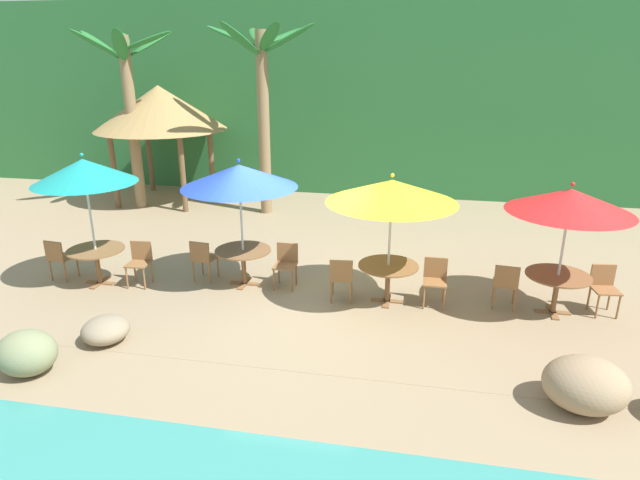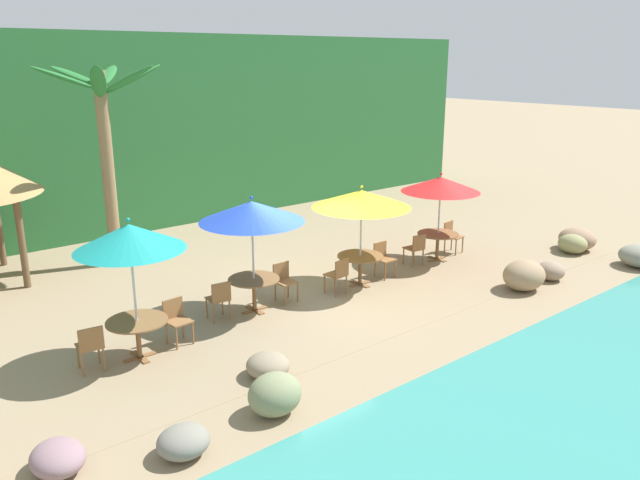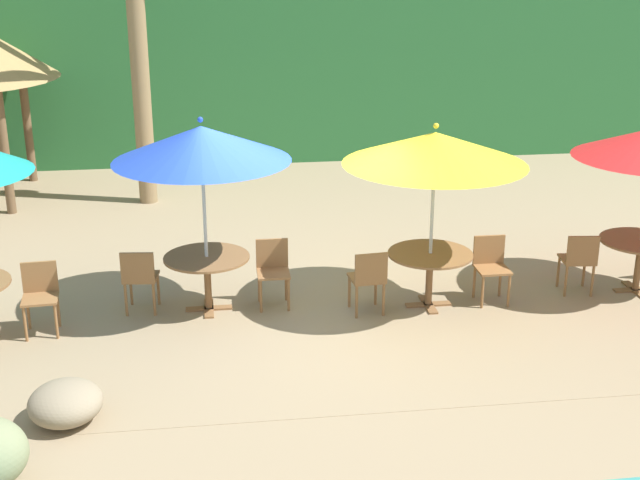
# 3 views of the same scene
# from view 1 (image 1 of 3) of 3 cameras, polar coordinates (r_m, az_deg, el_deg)

# --- Properties ---
(ground_plane) EXTENTS (120.00, 120.00, 0.00)m
(ground_plane) POSITION_cam_1_polar(r_m,az_deg,el_deg) (10.38, -2.28, -5.78)
(ground_plane) COLOR #937F60
(terrace_deck) EXTENTS (18.00, 5.20, 0.01)m
(terrace_deck) POSITION_cam_1_polar(r_m,az_deg,el_deg) (10.38, -2.28, -5.76)
(terrace_deck) COLOR #937F60
(terrace_deck) RESTS_ON ground
(foliage_backdrop) EXTENTS (28.00, 2.40, 6.00)m
(foliage_backdrop) POSITION_cam_1_polar(r_m,az_deg,el_deg) (18.33, 4.25, 14.87)
(foliage_backdrop) COLOR #286633
(foliage_backdrop) RESTS_ON ground
(rock_seawall) EXTENTS (16.87, 2.90, 0.71)m
(rock_seawall) POSITION_cam_1_polar(r_m,az_deg,el_deg) (7.65, 10.63, -13.52)
(rock_seawall) COLOR #9A775C
(rock_seawall) RESTS_ON ground
(umbrella_teal) EXTENTS (1.93, 1.93, 2.64)m
(umbrella_teal) POSITION_cam_1_polar(r_m,az_deg,el_deg) (11.05, -23.78, 6.70)
(umbrella_teal) COLOR silver
(umbrella_teal) RESTS_ON ground
(dining_table_teal) EXTENTS (1.10, 1.10, 0.74)m
(dining_table_teal) POSITION_cam_1_polar(r_m,az_deg,el_deg) (11.49, -22.66, -1.48)
(dining_table_teal) COLOR brown
(dining_table_teal) RESTS_ON ground
(chair_teal_seaward) EXTENTS (0.45, 0.46, 0.87)m
(chair_teal_seaward) POSITION_cam_1_polar(r_m,az_deg,el_deg) (11.21, -18.58, -2.02)
(chair_teal_seaward) COLOR olive
(chair_teal_seaward) RESTS_ON ground
(chair_teal_inland) EXTENTS (0.47, 0.48, 0.87)m
(chair_teal_inland) POSITION_cam_1_polar(r_m,az_deg,el_deg) (12.02, -25.98, -1.59)
(chair_teal_inland) COLOR olive
(chair_teal_inland) RESTS_ON ground
(umbrella_blue) EXTENTS (2.21, 2.21, 2.54)m
(umbrella_blue) POSITION_cam_1_polar(r_m,az_deg,el_deg) (10.23, -8.58, 6.72)
(umbrella_blue) COLOR silver
(umbrella_blue) RESTS_ON ground
(dining_table_blue) EXTENTS (1.10, 1.10, 0.74)m
(dining_table_blue) POSITION_cam_1_polar(r_m,az_deg,el_deg) (10.68, -8.16, -1.65)
(dining_table_blue) COLOR brown
(dining_table_blue) RESTS_ON ground
(chair_blue_seaward) EXTENTS (0.42, 0.43, 0.87)m
(chair_blue_seaward) POSITION_cam_1_polar(r_m,az_deg,el_deg) (10.55, -3.61, -2.34)
(chair_blue_seaward) COLOR olive
(chair_blue_seaward) RESTS_ON ground
(chair_blue_inland) EXTENTS (0.46, 0.47, 0.87)m
(chair_blue_inland) POSITION_cam_1_polar(r_m,az_deg,el_deg) (11.02, -12.34, -1.81)
(chair_blue_inland) COLOR olive
(chair_blue_inland) RESTS_ON ground
(umbrella_yellow) EXTENTS (2.32, 2.32, 2.44)m
(umbrella_yellow) POSITION_cam_1_polar(r_m,az_deg,el_deg) (9.44, 7.63, 5.15)
(umbrella_yellow) COLOR silver
(umbrella_yellow) RESTS_ON ground
(dining_table_yellow) EXTENTS (1.10, 1.10, 0.74)m
(dining_table_yellow) POSITION_cam_1_polar(r_m,az_deg,el_deg) (9.91, 7.24, -3.31)
(dining_table_yellow) COLOR brown
(dining_table_yellow) RESTS_ON ground
(chair_yellow_seaward) EXTENTS (0.42, 0.43, 0.87)m
(chair_yellow_seaward) POSITION_cam_1_polar(r_m,az_deg,el_deg) (10.02, 12.12, -3.96)
(chair_yellow_seaward) COLOR olive
(chair_yellow_seaward) RESTS_ON ground
(chair_yellow_inland) EXTENTS (0.46, 0.46, 0.87)m
(chair_yellow_inland) POSITION_cam_1_polar(r_m,az_deg,el_deg) (9.87, 2.29, -3.88)
(chair_yellow_inland) COLOR olive
(chair_yellow_inland) RESTS_ON ground
(umbrella_red) EXTENTS (2.07, 2.07, 2.39)m
(umbrella_red) POSITION_cam_1_polar(r_m,az_deg,el_deg) (9.84, 25.03, 3.80)
(umbrella_red) COLOR silver
(umbrella_red) RESTS_ON ground
(dining_table_red) EXTENTS (1.10, 1.10, 0.74)m
(dining_table_red) POSITION_cam_1_polar(r_m,az_deg,el_deg) (10.29, 23.89, -4.03)
(dining_table_red) COLOR brown
(dining_table_red) RESTS_ON ground
(chair_red_seaward) EXTENTS (0.47, 0.48, 0.87)m
(chair_red_seaward) POSITION_cam_1_polar(r_m,az_deg,el_deg) (10.73, 27.92, -4.30)
(chair_red_seaward) COLOR olive
(chair_red_seaward) RESTS_ON ground
(chair_red_inland) EXTENTS (0.47, 0.47, 0.87)m
(chair_red_inland) POSITION_cam_1_polar(r_m,az_deg,el_deg) (10.16, 19.11, -4.31)
(chair_red_inland) COLOR olive
(chair_red_inland) RESTS_ON ground
(palm_tree_nearest) EXTENTS (2.98, 2.79, 5.03)m
(palm_tree_nearest) POSITION_cam_1_polar(r_m,az_deg,el_deg) (16.54, -19.66, 14.79)
(palm_tree_nearest) COLOR olive
(palm_tree_nearest) RESTS_ON ground
(palm_tree_second) EXTENTS (3.15, 3.00, 5.16)m
(palm_tree_second) POSITION_cam_1_polar(r_m,az_deg,el_deg) (15.12, -6.07, 15.86)
(palm_tree_second) COLOR olive
(palm_tree_second) RESTS_ON ground
(palapa_hut) EXTENTS (3.92, 3.92, 3.49)m
(palapa_hut) POSITION_cam_1_polar(r_m,az_deg,el_deg) (17.12, -16.67, 13.25)
(palapa_hut) COLOR brown
(palapa_hut) RESTS_ON ground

